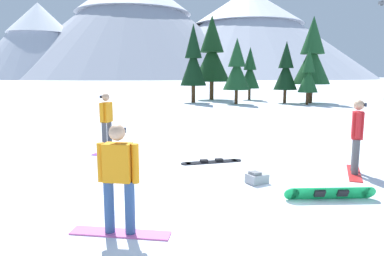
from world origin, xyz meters
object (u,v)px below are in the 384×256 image
at_px(loose_snowboard_far_spare, 212,162).
at_px(pine_tree_tall, 286,70).
at_px(pine_tree_broad, 237,68).
at_px(pine_tree_young, 308,74).
at_px(pine_tree_leaning, 312,56).
at_px(pine_tree_short, 212,54).
at_px(snowboarder_background, 106,120).
at_px(loose_snowboard_near_left, 330,193).
at_px(snowboarder_foreground, 119,178).
at_px(pine_tree_twin, 250,71).
at_px(pine_tree_slender, 193,60).
at_px(snowboarder_midground, 357,135).
at_px(backpack_grey, 257,178).

bearing_deg(loose_snowboard_far_spare, pine_tree_tall, 66.49).
distance_m(loose_snowboard_far_spare, pine_tree_broad, 20.03).
relative_size(pine_tree_young, pine_tree_leaning, 0.62).
bearing_deg(pine_tree_short, loose_snowboard_far_spare, -96.78).
distance_m(snowboarder_background, loose_snowboard_near_left, 6.94).
xyz_separation_m(loose_snowboard_near_left, pine_tree_tall, (6.79, 23.03, 2.71)).
height_order(snowboarder_foreground, pine_tree_broad, pine_tree_broad).
bearing_deg(snowboarder_background, pine_tree_twin, 66.71).
bearing_deg(pine_tree_slender, snowboarder_background, -101.69).
bearing_deg(pine_tree_tall, pine_tree_twin, 116.44).
relative_size(snowboarder_foreground, loose_snowboard_near_left, 0.94).
distance_m(snowboarder_foreground, pine_tree_young, 25.57).
relative_size(loose_snowboard_near_left, pine_tree_young, 0.39).
distance_m(snowboarder_foreground, pine_tree_slender, 25.62).
relative_size(snowboarder_foreground, pine_tree_young, 0.37).
height_order(pine_tree_short, pine_tree_young, pine_tree_short).
relative_size(snowboarder_background, pine_tree_leaning, 0.25).
bearing_deg(pine_tree_young, snowboarder_midground, -108.80).
distance_m(snowboarder_background, pine_tree_short, 24.05).
relative_size(loose_snowboard_near_left, pine_tree_slender, 0.26).
distance_m(snowboarder_midground, pine_tree_broad, 20.73).
height_order(pine_tree_tall, pine_tree_twin, pine_tree_tall).
xyz_separation_m(snowboarder_background, pine_tree_short, (6.05, 23.02, 3.43)).
distance_m(snowboarder_midground, pine_tree_young, 20.82).
distance_m(snowboarder_midground, pine_tree_short, 26.24).
distance_m(snowboarder_background, backpack_grey, 5.36).
distance_m(backpack_grey, pine_tree_leaning, 24.71).
bearing_deg(backpack_grey, pine_tree_short, 85.36).
bearing_deg(snowboarder_midground, pine_tree_broad, 87.15).
xyz_separation_m(pine_tree_short, pine_tree_young, (7.09, -6.35, -1.91)).
relative_size(backpack_grey, pine_tree_leaning, 0.07).
bearing_deg(pine_tree_tall, loose_snowboard_far_spare, -113.51).
height_order(snowboarder_midground, pine_tree_tall, pine_tree_tall).
bearing_deg(snowboarder_background, pine_tree_broad, 67.03).
distance_m(pine_tree_young, pine_tree_leaning, 2.62).
height_order(snowboarder_background, pine_tree_twin, pine_tree_twin).
relative_size(loose_snowboard_far_spare, pine_tree_young, 0.38).
height_order(snowboarder_background, pine_tree_leaning, pine_tree_leaning).
distance_m(loose_snowboard_far_spare, backpack_grey, 2.05).
bearing_deg(pine_tree_slender, pine_tree_young, -16.71).
bearing_deg(pine_tree_short, pine_tree_broad, -75.22).
bearing_deg(loose_snowboard_near_left, loose_snowboard_far_spare, 122.36).
relative_size(pine_tree_short, pine_tree_twin, 1.59).
xyz_separation_m(snowboarder_midground, pine_tree_slender, (-2.43, 22.40, 2.73)).
relative_size(snowboarder_background, pine_tree_twin, 0.36).
distance_m(snowboarder_foreground, pine_tree_twin, 29.75).
height_order(snowboarder_midground, pine_tree_short, pine_tree_short).
bearing_deg(pine_tree_twin, pine_tree_tall, -63.56).
relative_size(loose_snowboard_far_spare, pine_tree_leaning, 0.24).
xyz_separation_m(loose_snowboard_near_left, pine_tree_short, (1.02, 27.74, 4.26)).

